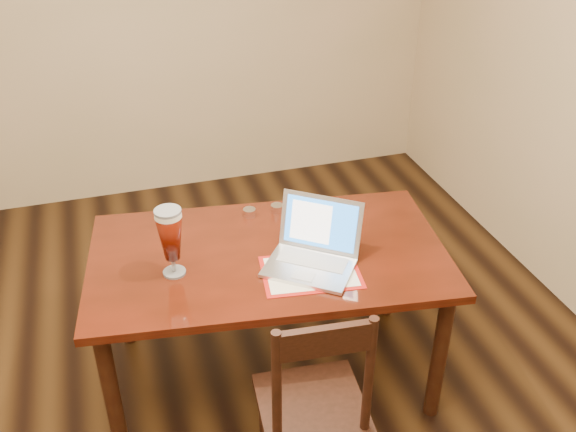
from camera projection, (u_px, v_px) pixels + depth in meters
name	position (u px, v px, depth m)	size (l,w,h in m)	color
room_shell	(134.00, 64.00, 1.83)	(4.51, 5.01, 2.71)	tan
dining_table	(267.00, 267.00, 2.86)	(1.67, 1.08, 1.04)	#4E150A
dining_chair	(314.00, 406.00, 2.45)	(0.44, 0.42, 0.96)	black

